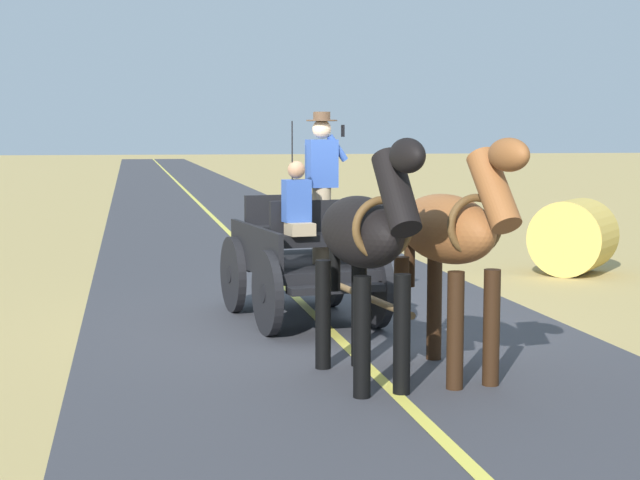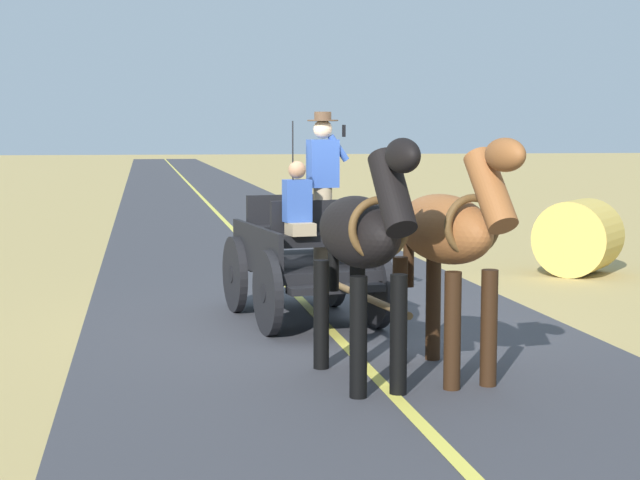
# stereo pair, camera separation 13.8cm
# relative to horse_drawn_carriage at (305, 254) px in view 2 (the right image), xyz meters

# --- Properties ---
(ground_plane) EXTENTS (200.00, 200.00, 0.00)m
(ground_plane) POSITION_rel_horse_drawn_carriage_xyz_m (-0.19, 0.30, -0.82)
(ground_plane) COLOR tan
(road_surface) EXTENTS (5.63, 160.00, 0.01)m
(road_surface) POSITION_rel_horse_drawn_carriage_xyz_m (-0.19, 0.30, -0.81)
(road_surface) COLOR #38383D
(road_surface) RESTS_ON ground
(road_centre_stripe) EXTENTS (0.12, 160.00, 0.00)m
(road_centre_stripe) POSITION_rel_horse_drawn_carriage_xyz_m (-0.19, 0.30, -0.81)
(road_centre_stripe) COLOR #DBCC4C
(road_centre_stripe) RESTS_ON road_surface
(horse_drawn_carriage) EXTENTS (1.75, 4.51, 2.50)m
(horse_drawn_carriage) POSITION_rel_horse_drawn_carriage_xyz_m (0.00, 0.00, 0.00)
(horse_drawn_carriage) COLOR black
(horse_drawn_carriage) RESTS_ON ground
(horse_near_side) EXTENTS (0.82, 2.15, 2.21)m
(horse_near_side) POSITION_rel_horse_drawn_carriage_xyz_m (-0.85, 2.94, 0.51)
(horse_near_side) COLOR brown
(horse_near_side) RESTS_ON ground
(horse_off_side) EXTENTS (0.73, 2.14, 2.21)m
(horse_off_side) POSITION_rel_horse_drawn_carriage_xyz_m (-0.01, 3.06, 0.51)
(horse_off_side) COLOR black
(horse_off_side) RESTS_ON ground
(hay_bale) EXTENTS (1.63, 1.62, 1.20)m
(hay_bale) POSITION_rel_horse_drawn_carriage_xyz_m (-4.97, -3.09, -0.22)
(hay_bale) COLOR gold
(hay_bale) RESTS_ON ground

